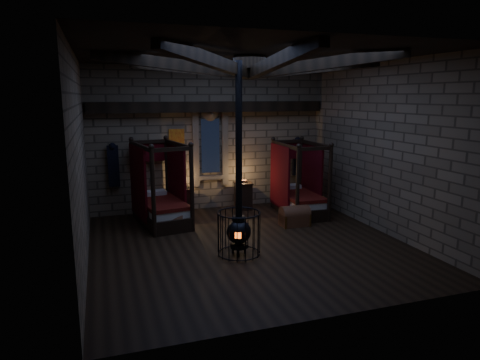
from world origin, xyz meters
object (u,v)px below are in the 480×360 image
object	(u,v)px
bed_left	(161,204)
trunk_right	(295,216)
trunk_left	(168,223)
bed_right	(298,196)
stove	(239,228)

from	to	relation	value
bed_left	trunk_right	world-z (taller)	bed_left
bed_left	trunk_left	world-z (taller)	bed_left
bed_right	stove	world-z (taller)	stove
trunk_left	stove	bearing A→B (deg)	-58.92
stove	bed_right	bearing A→B (deg)	66.51
bed_right	trunk_right	world-z (taller)	bed_right
bed_left	stove	xyz separation A→B (m)	(1.26, -2.88, 0.06)
trunk_left	trunk_right	world-z (taller)	trunk_right
trunk_right	stove	distance (m)	2.60
trunk_left	stove	distance (m)	2.43
bed_right	stove	xyz separation A→B (m)	(-2.66, -2.63, 0.08)
bed_left	bed_right	bearing A→B (deg)	-12.86
bed_left	stove	distance (m)	3.14
trunk_left	bed_left	bearing A→B (deg)	94.49
bed_left	bed_right	world-z (taller)	bed_left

